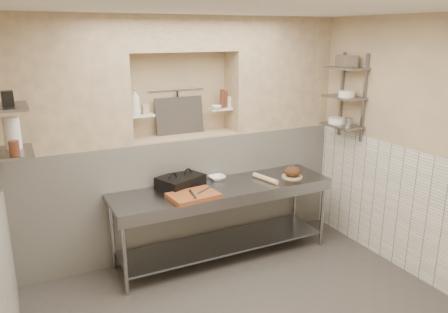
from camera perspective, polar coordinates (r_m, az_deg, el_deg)
ceiling at (r=3.58m, az=4.75°, el=19.70°), size 4.00×3.90×0.10m
wall_right at (r=5.09m, az=24.59°, el=0.67°), size 0.10×3.90×2.80m
wall_back at (r=5.52m, az=-6.31°, el=3.13°), size 4.00×0.10×2.80m
backwall_lower at (r=5.49m, az=-5.19°, el=-4.52°), size 4.00×0.40×1.40m
alcove_sill at (r=5.29m, az=-5.38°, el=2.71°), size 1.30×0.40×0.02m
backwall_pillar_left at (r=4.87m, az=-20.48°, el=8.90°), size 1.35×0.40×1.40m
backwall_pillar_right at (r=5.78m, az=7.01°, el=10.71°), size 1.35×0.40×1.40m
backwall_header at (r=5.15m, az=-5.73°, el=15.71°), size 1.30×0.40×0.40m
wainscot_left at (r=3.62m, az=-25.92°, el=-17.75°), size 0.02×3.90×1.40m
wainscot_right at (r=5.25m, az=23.30°, el=-6.79°), size 0.02×3.90×1.40m
alcove_shelf_left at (r=5.08m, az=-10.76°, el=5.29°), size 0.28×0.16×0.02m
alcove_shelf_right at (r=5.43m, az=-0.50°, el=6.24°), size 0.28×0.16×0.02m
utensil_rail at (r=5.35m, az=-6.19°, el=8.72°), size 0.70×0.02×0.02m
hanging_steel at (r=5.36m, az=-6.06°, el=6.89°), size 0.02×0.02×0.30m
splash_panel at (r=5.33m, az=-5.83°, el=5.33°), size 0.60×0.08×0.45m
wall_shelf_left_lower at (r=4.24m, az=-25.66°, el=0.52°), size 0.30×0.50×0.02m
wall_shelf_left_upper at (r=4.16m, az=-26.31°, el=5.84°), size 0.30×0.50×0.03m
shelf_rail_right_a at (r=5.80m, az=15.10°, el=7.82°), size 0.03×0.03×1.05m
shelf_rail_right_b at (r=5.51m, az=17.83°, el=7.21°), size 0.03×0.03×1.05m
wall_shelf_right_lower at (r=5.62m, az=15.13°, el=3.95°), size 0.30×0.50×0.02m
wall_shelf_right_mid at (r=5.56m, az=15.39°, el=7.48°), size 0.30×0.50×0.02m
wall_shelf_right_upper at (r=5.53m, az=15.66°, el=11.07°), size 0.30×0.50×0.03m
prep_table at (r=5.13m, az=-0.07°, el=-6.66°), size 2.60×0.70×0.90m
panini_press at (r=5.03m, az=-5.70°, el=-3.25°), size 0.59×0.52×0.13m
cutting_board at (r=4.71m, az=-4.02°, el=-5.12°), size 0.55×0.41×0.05m
knife_blade at (r=4.79m, az=-2.49°, el=-4.40°), size 0.25×0.17×0.01m
tongs at (r=4.66m, az=-4.07°, el=-4.95°), size 0.06×0.25×0.02m
mixing_bowl at (r=5.26m, az=-0.90°, el=-2.80°), size 0.20×0.20×0.05m
rolling_pin at (r=5.25m, az=5.43°, el=-2.87°), size 0.15×0.39×0.06m
bread_board at (r=5.42m, az=8.90°, el=-2.61°), size 0.25×0.25×0.01m
bread_loaf at (r=5.40m, az=8.93°, el=-1.91°), size 0.21×0.21×0.12m
bottle_soap at (r=5.04m, az=-11.52°, el=7.04°), size 0.12×0.12×0.30m
jar_alcove at (r=5.08m, az=-10.22°, el=6.09°), size 0.07×0.07×0.11m
bowl_alcove at (r=5.35m, az=-1.00°, el=6.46°), size 0.15×0.15×0.04m
condiment_a at (r=5.43m, az=0.16°, el=7.48°), size 0.06×0.06×0.21m
condiment_b at (r=5.41m, az=-0.22°, el=7.57°), size 0.06×0.06×0.23m
condiment_c at (r=5.50m, az=0.61°, el=7.20°), size 0.08×0.08×0.13m
jug_left at (r=4.29m, az=-25.93°, el=2.76°), size 0.14×0.14×0.28m
jar_left at (r=4.06m, az=-25.73°, el=1.00°), size 0.09×0.09×0.13m
box_left_upper at (r=4.10m, az=-26.43°, el=6.79°), size 0.10×0.10×0.13m
bowl_right at (r=5.68m, az=14.56°, el=4.58°), size 0.22×0.22×0.07m
canister_right at (r=5.53m, az=15.94°, el=4.36°), size 0.10×0.10×0.10m
bowl_right_mid at (r=5.52m, az=15.75°, el=7.91°), size 0.20×0.20×0.07m
basket_right at (r=5.52m, az=15.74°, el=11.90°), size 0.20×0.23×0.14m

